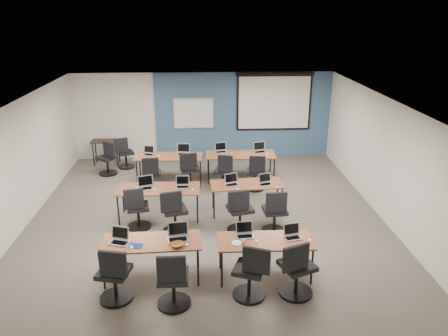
{
  "coord_description": "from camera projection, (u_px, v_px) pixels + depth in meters",
  "views": [
    {
      "loc": [
        -0.12,
        -8.89,
        4.55
      ],
      "look_at": [
        0.41,
        0.4,
        1.11
      ],
      "focal_mm": 35.0,
      "sensor_mm": 36.0,
      "label": 1
    }
  ],
  "objects": [
    {
      "name": "mouse_5",
      "position": [
        193.0,
        190.0,
        9.68
      ],
      "size": [
        0.07,
        0.1,
        0.03
      ],
      "primitive_type": "ellipsoid",
      "rotation": [
        0.0,
        0.0,
        -0.24
      ],
      "color": "white",
      "rests_on": "training_table_mid_left"
    },
    {
      "name": "snack_bowl",
      "position": [
        177.0,
        245.0,
        7.4
      ],
      "size": [
        0.28,
        0.28,
        0.05
      ],
      "primitive_type": "imported",
      "rotation": [
        0.0,
        0.0,
        0.41
      ],
      "color": "brown",
      "rests_on": "training_table_front_left"
    },
    {
      "name": "wall_right",
      "position": [
        387.0,
        161.0,
        9.65
      ],
      "size": [
        0.04,
        9.0,
        2.7
      ],
      "primitive_type": "cube",
      "color": "beige",
      "rests_on": "ground"
    },
    {
      "name": "task_chair_2",
      "position": [
        251.0,
        276.0,
        7.12
      ],
      "size": [
        0.58,
        0.55,
        1.03
      ],
      "rotation": [
        0.0,
        0.0,
        -0.37
      ],
      "color": "black",
      "rests_on": "floor"
    },
    {
      "name": "mouse_10",
      "position": [
        232.0,
        153.0,
        12.1
      ],
      "size": [
        0.07,
        0.1,
        0.03
      ],
      "primitive_type": "ellipsoid",
      "rotation": [
        0.0,
        0.0,
        -0.25
      ],
      "color": "white",
      "rests_on": "training_table_back_right"
    },
    {
      "name": "mouse_4",
      "position": [
        155.0,
        189.0,
        9.7
      ],
      "size": [
        0.08,
        0.1,
        0.03
      ],
      "primitive_type": "ellipsoid",
      "rotation": [
        0.0,
        0.0,
        -0.24
      ],
      "color": "white",
      "rests_on": "training_table_mid_left"
    },
    {
      "name": "spare_chair_a",
      "position": [
        125.0,
        155.0,
        12.99
      ],
      "size": [
        0.52,
        0.49,
        0.97
      ],
      "rotation": [
        0.0,
        0.0,
        0.4
      ],
      "color": "black",
      "rests_on": "floor"
    },
    {
      "name": "mouse_1",
      "position": [
        187.0,
        244.0,
        7.45
      ],
      "size": [
        0.06,
        0.1,
        0.03
      ],
      "primitive_type": "ellipsoid",
      "rotation": [
        0.0,
        0.0,
        -0.05
      ],
      "color": "white",
      "rests_on": "training_table_front_left"
    },
    {
      "name": "task_chair_1",
      "position": [
        173.0,
        284.0,
        6.91
      ],
      "size": [
        0.55,
        0.55,
        1.03
      ],
      "rotation": [
        0.0,
        0.0,
        0.0
      ],
      "color": "black",
      "rests_on": "floor"
    },
    {
      "name": "projector_screen",
      "position": [
        274.0,
        99.0,
        13.5
      ],
      "size": [
        2.4,
        0.1,
        1.82
      ],
      "color": "black",
      "rests_on": "wall_back"
    },
    {
      "name": "wall_back",
      "position": [
        203.0,
        116.0,
        13.65
      ],
      "size": [
        8.0,
        0.04,
        2.7
      ],
      "primitive_type": "cube",
      "color": "beige",
      "rests_on": "ground"
    },
    {
      "name": "laptop_4",
      "position": [
        145.0,
        185.0,
        9.77
      ],
      "size": [
        0.35,
        0.3,
        0.27
      ],
      "rotation": [
        0.0,
        0.0,
        0.32
      ],
      "color": "#B0B0B0",
      "rests_on": "training_table_mid_left"
    },
    {
      "name": "task_chair_8",
      "position": [
        152.0,
        177.0,
        11.28
      ],
      "size": [
        0.51,
        0.51,
        0.99
      ],
      "rotation": [
        0.0,
        0.0,
        0.05
      ],
      "color": "black",
      "rests_on": "floor"
    },
    {
      "name": "whiteboard",
      "position": [
        194.0,
        113.0,
        13.53
      ],
      "size": [
        1.28,
        0.03,
        0.98
      ],
      "color": "silver",
      "rests_on": "wall_back"
    },
    {
      "name": "task_chair_10",
      "position": [
        224.0,
        174.0,
        11.53
      ],
      "size": [
        0.49,
        0.48,
        0.97
      ],
      "rotation": [
        0.0,
        0.0,
        -0.28
      ],
      "color": "black",
      "rests_on": "floor"
    },
    {
      "name": "mouse_9",
      "position": [
        194.0,
        156.0,
        11.91
      ],
      "size": [
        0.07,
        0.11,
        0.03
      ],
      "primitive_type": "ellipsoid",
      "rotation": [
        0.0,
        0.0,
        -0.13
      ],
      "color": "white",
      "rests_on": "training_table_back_left"
    },
    {
      "name": "training_table_mid_left",
      "position": [
        158.0,
        190.0,
        9.81
      ],
      "size": [
        1.86,
        0.77,
        0.73
      ],
      "rotation": [
        0.0,
        0.0,
        -0.03
      ],
      "color": "brown",
      "rests_on": "floor"
    },
    {
      "name": "task_chair_5",
      "position": [
        174.0,
        215.0,
        9.2
      ],
      "size": [
        0.55,
        0.55,
        1.03
      ],
      "rotation": [
        0.0,
        0.0,
        0.24
      ],
      "color": "black",
      "rests_on": "floor"
    },
    {
      "name": "training_table_front_right",
      "position": [
        265.0,
        243.0,
        7.62
      ],
      "size": [
        1.68,
        0.7,
        0.73
      ],
      "rotation": [
        0.0,
        0.0,
        -0.01
      ],
      "color": "#9F6E43",
      "rests_on": "floor"
    },
    {
      "name": "laptop_3",
      "position": [
        292.0,
        234.0,
        7.69
      ],
      "size": [
        0.3,
        0.25,
        0.23
      ],
      "rotation": [
        0.0,
        0.0,
        0.23
      ],
      "color": "#A7A6B1",
      "rests_on": "training_table_front_right"
    },
    {
      "name": "laptop_1",
      "position": [
        178.0,
        235.0,
        7.64
      ],
      "size": [
        0.36,
        0.31,
        0.27
      ],
      "rotation": [
        0.0,
        0.0,
        0.15
      ],
      "color": "#A7A6B4",
      "rests_on": "training_table_front_left"
    },
    {
      "name": "training_table_mid_right",
      "position": [
        247.0,
        186.0,
        10.06
      ],
      "size": [
        1.67,
        0.69,
        0.73
      ],
      "rotation": [
        0.0,
        0.0,
        0.07
      ],
      "color": "olive",
      "rests_on": "floor"
    },
    {
      "name": "mouse_0",
      "position": [
        132.0,
        247.0,
        7.35
      ],
      "size": [
        0.07,
        0.1,
        0.03
      ],
      "primitive_type": "ellipsoid",
      "rotation": [
        0.0,
        0.0,
        -0.12
      ],
      "color": "white",
      "rests_on": "training_table_front_left"
    },
    {
      "name": "mouse_11",
      "position": [
        267.0,
        154.0,
        12.03
      ],
      "size": [
        0.08,
        0.11,
        0.04
      ],
      "primitive_type": "ellipsoid",
      "rotation": [
        0.0,
        0.0,
        0.17
      ],
      "color": "white",
      "rests_on": "training_table_back_right"
    },
    {
      "name": "mouse_8",
      "position": [
        159.0,
        156.0,
        11.89
      ],
      "size": [
        0.07,
        0.1,
        0.03
      ],
      "primitive_type": "ellipsoid",
      "rotation": [
        0.0,
        0.0,
        -0.14
      ],
      "color": "white",
      "rests_on": "training_table_back_left"
    },
    {
      "name": "snack_plate",
      "position": [
        237.0,
        243.0,
        7.5
      ],
      "size": [
        0.23,
        0.23,
        0.01
      ],
      "primitive_type": "cylinder",
      "rotation": [
        0.0,
        0.0,
        -0.33
      ],
      "color": "white",
      "rests_on": "training_table_front_right"
    },
    {
      "name": "training_table_front_left",
      "position": [
        151.0,
        244.0,
        7.59
      ],
      "size": [
        1.72,
        0.72,
        0.73
      ],
      "rotation": [
        0.0,
        0.0,
        0.03
      ],
      "color": "brown",
      "rests_on": "floor"
    },
    {
      "name": "training_table_back_right",
      "position": [
        241.0,
        156.0,
        12.08
      ],
      "size": [
        1.91,
        0.8,
        0.73
      ],
      "rotation": [
        0.0,
        0.0,
        -0.02
      ],
      "color": "brown",
      "rests_on": "floor"
    },
    {
      "name": "training_table_back_left",
      "position": [
        169.0,
        157.0,
        11.93
      ],
      "size": [
        1.82,
        0.76,
        0.73
      ],
      "rotation": [
        0.0,
        0.0,
        -0.07
      ],
      "color": "brown",
      "rests_on": "floor"
    },
    {
      "name": "task_chair_0",
      "position": [
        115.0,
        279.0,
        7.04
      ],
      "size": [
        0.55,
        0.55,
        1.02
      ],
      "rotation": [
        0.0,
        0.0,
        -0.22
      ],
      "color": "black",
      "rests_on": "floor"
    },
    {
      "name": "laptop_9",
      "position": [
        184.0,
        151.0,
        12.06
      ],
      "size": [
        0.36,
        0.31,
        0.27
      ],
      "rotation": [
        0.0,
        0.0,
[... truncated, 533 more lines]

